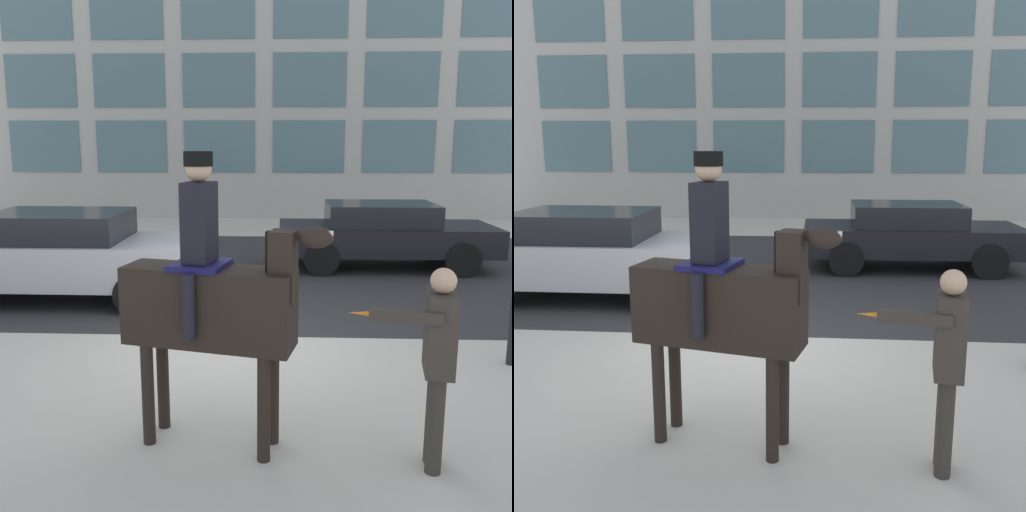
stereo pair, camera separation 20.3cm
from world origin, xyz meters
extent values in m
plane|color=beige|center=(0.00, 0.00, 0.00)|extent=(80.00, 80.00, 0.00)
cube|color=#2D2D30|center=(0.00, 4.75, 0.00)|extent=(20.75, 8.50, 0.01)
cube|color=slate|center=(-7.61, 12.83, 2.48)|extent=(2.43, 0.02, 1.75)
cube|color=slate|center=(-4.57, 12.83, 2.48)|extent=(2.43, 0.02, 1.75)
cube|color=slate|center=(-1.52, 12.83, 2.48)|extent=(2.43, 0.02, 1.75)
cube|color=slate|center=(1.52, 12.83, 2.48)|extent=(2.43, 0.02, 1.75)
cube|color=slate|center=(4.57, 12.83, 2.48)|extent=(2.43, 0.02, 1.75)
cube|color=slate|center=(7.61, 12.83, 2.48)|extent=(2.43, 0.02, 1.75)
cube|color=slate|center=(-7.61, 12.83, 4.67)|extent=(2.43, 0.02, 1.75)
cube|color=slate|center=(-4.57, 12.83, 4.67)|extent=(2.43, 0.02, 1.75)
cube|color=slate|center=(-1.52, 12.83, 4.67)|extent=(2.43, 0.02, 1.75)
cube|color=slate|center=(1.52, 12.83, 4.67)|extent=(2.43, 0.02, 1.75)
cube|color=slate|center=(4.57, 12.83, 4.67)|extent=(2.43, 0.02, 1.75)
cube|color=slate|center=(-7.61, 12.83, 6.85)|extent=(2.43, 0.02, 1.75)
cube|color=slate|center=(-4.57, 12.83, 6.85)|extent=(2.43, 0.02, 1.75)
cube|color=slate|center=(-1.52, 12.83, 6.85)|extent=(2.43, 0.02, 1.75)
cube|color=slate|center=(1.52, 12.83, 6.85)|extent=(2.43, 0.02, 1.75)
cube|color=slate|center=(4.57, 12.83, 6.85)|extent=(2.43, 0.02, 1.75)
cube|color=black|center=(0.03, -2.33, 1.26)|extent=(1.52, 0.76, 0.67)
cylinder|color=black|center=(0.58, -2.30, 0.46)|extent=(0.11, 0.11, 0.92)
cylinder|color=black|center=(0.51, -2.60, 0.46)|extent=(0.11, 0.11, 0.92)
cylinder|color=black|center=(-0.44, -2.06, 0.46)|extent=(0.11, 0.11, 0.92)
cylinder|color=black|center=(-0.51, -2.36, 0.46)|extent=(0.11, 0.11, 0.92)
cube|color=black|center=(0.66, -2.48, 1.64)|extent=(0.25, 0.28, 0.57)
cube|color=black|center=(0.54, -2.45, 1.66)|extent=(0.06, 0.09, 0.52)
ellipsoid|color=black|center=(0.91, -2.53, 1.89)|extent=(0.32, 0.26, 0.17)
cube|color=silver|center=(0.99, -2.55, 1.91)|extent=(0.11, 0.07, 0.07)
cylinder|color=black|center=(-0.71, -2.16, 1.15)|extent=(0.09, 0.09, 0.55)
cube|color=#14144C|center=(-0.04, -2.31, 1.61)|extent=(0.53, 0.57, 0.05)
cube|color=black|center=(-0.04, -2.31, 1.97)|extent=(0.29, 0.36, 0.66)
sphere|color=#D1A889|center=(-0.04, -2.31, 2.41)|extent=(0.22, 0.22, 0.22)
cylinder|color=black|center=(-0.04, -2.31, 2.49)|extent=(0.24, 0.24, 0.12)
cylinder|color=black|center=(0.02, -2.05, 1.32)|extent=(0.11, 0.11, 0.53)
cylinder|color=black|center=(-0.10, -2.58, 1.32)|extent=(0.11, 0.11, 0.53)
cylinder|color=#332D28|center=(1.88, -2.72, 0.41)|extent=(0.13, 0.13, 0.83)
cylinder|color=#332D28|center=(1.90, -2.56, 0.41)|extent=(0.13, 0.13, 0.83)
cube|color=#332D28|center=(1.89, -2.64, 1.15)|extent=(0.28, 0.43, 0.65)
sphere|color=#D1A889|center=(1.89, -2.64, 1.57)|extent=(0.20, 0.20, 0.20)
cube|color=#332D28|center=(1.59, -2.77, 1.33)|extent=(0.56, 0.18, 0.09)
cone|color=orange|center=(1.25, -2.71, 1.33)|extent=(0.18, 0.07, 0.04)
cube|color=#B7B7BC|center=(-2.97, 2.31, 0.68)|extent=(4.40, 1.93, 0.70)
cube|color=black|center=(-3.08, 2.31, 1.26)|extent=(2.20, 1.70, 0.46)
cylinder|color=black|center=(-1.60, 1.42, 0.33)|extent=(0.66, 0.23, 0.66)
cylinder|color=black|center=(-1.60, 3.20, 0.33)|extent=(0.66, 0.23, 0.66)
cylinder|color=black|center=(-4.33, 3.20, 0.33)|extent=(0.66, 0.23, 0.66)
cube|color=black|center=(2.82, 5.07, 0.64)|extent=(4.46, 1.85, 0.57)
cube|color=black|center=(2.71, 5.07, 1.15)|extent=(2.23, 1.63, 0.45)
cylinder|color=black|center=(4.21, 4.22, 0.35)|extent=(0.70, 0.22, 0.70)
cylinder|color=black|center=(4.21, 5.92, 0.35)|extent=(0.70, 0.22, 0.70)
cylinder|color=black|center=(1.44, 4.22, 0.35)|extent=(0.70, 0.22, 0.70)
cylinder|color=black|center=(1.44, 5.92, 0.35)|extent=(0.70, 0.22, 0.70)
camera|label=1|loc=(0.64, -6.95, 2.62)|focal=40.00mm
camera|label=2|loc=(0.85, -6.94, 2.62)|focal=40.00mm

